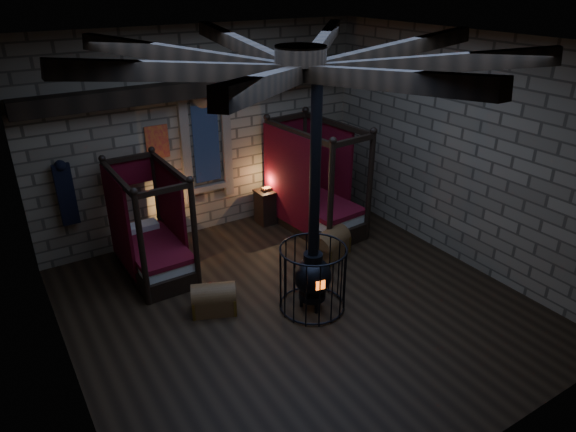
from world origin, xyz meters
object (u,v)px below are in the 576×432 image
trunk_left (214,299)px  bed_right (313,203)px  stove (313,273)px  trunk_right (330,245)px  bed_left (153,247)px

trunk_left → bed_right: bearing=51.6°
trunk_left → stove: size_ratio=0.20×
trunk_left → trunk_right: size_ratio=0.91×
bed_left → bed_right: 3.55m
trunk_right → stove: (-1.25, -1.22, 0.40)m
bed_left → bed_right: (3.55, -0.04, 0.07)m
bed_right → trunk_right: bearing=-115.4°
trunk_left → stove: 1.67m
stove → bed_left: bearing=135.7°
bed_right → stove: (-1.72, -2.48, 0.09)m
trunk_right → stove: size_ratio=0.22×
bed_right → trunk_right: size_ratio=2.51×
trunk_left → stove: (1.42, -0.76, 0.43)m
trunk_left → trunk_right: trunk_right is taller
trunk_right → stove: 1.79m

